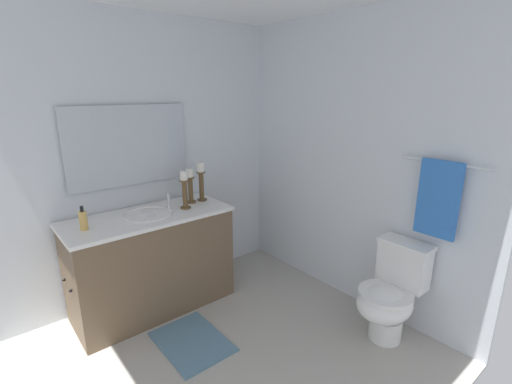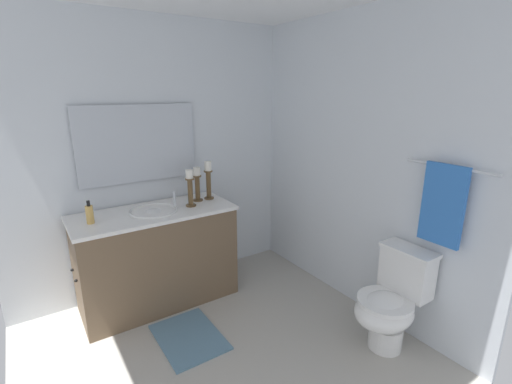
% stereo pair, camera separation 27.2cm
% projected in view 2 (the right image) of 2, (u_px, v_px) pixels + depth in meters
% --- Properties ---
extents(floor, '(2.46, 2.64, 0.02)m').
position_uv_depth(floor, '(224.00, 353.00, 2.61)').
color(floor, '#B2ADA3').
rests_on(floor, ground).
extents(wall_back, '(2.46, 0.04, 2.45)m').
position_uv_depth(wall_back, '(359.00, 166.00, 2.98)').
color(wall_back, silver).
rests_on(wall_back, ground).
extents(wall_left, '(0.04, 2.64, 2.45)m').
position_uv_depth(wall_left, '(155.00, 159.00, 3.25)').
color(wall_left, silver).
rests_on(wall_left, ground).
extents(vanity_cabinet, '(0.58, 1.33, 0.85)m').
position_uv_depth(vanity_cabinet, '(158.00, 257.00, 3.13)').
color(vanity_cabinet, brown).
rests_on(vanity_cabinet, ground).
extents(sink_basin, '(0.40, 0.40, 0.24)m').
position_uv_depth(sink_basin, '(154.00, 215.00, 3.03)').
color(sink_basin, white).
rests_on(sink_basin, vanity_cabinet).
extents(mirror, '(0.02, 1.02, 0.66)m').
position_uv_depth(mirror, '(138.00, 144.00, 3.09)').
color(mirror, silver).
extents(candle_holder_tall, '(0.09, 0.09, 0.35)m').
position_uv_depth(candle_holder_tall, '(208.00, 179.00, 3.31)').
color(candle_holder_tall, brown).
rests_on(candle_holder_tall, vanity_cabinet).
extents(candle_holder_short, '(0.09, 0.09, 0.31)m').
position_uv_depth(candle_holder_short, '(197.00, 183.00, 3.25)').
color(candle_holder_short, brown).
rests_on(candle_holder_short, vanity_cabinet).
extents(candle_holder_mid, '(0.09, 0.09, 0.32)m').
position_uv_depth(candle_holder_mid, '(190.00, 187.00, 3.10)').
color(candle_holder_mid, brown).
rests_on(candle_holder_mid, vanity_cabinet).
extents(soap_bottle, '(0.06, 0.06, 0.18)m').
position_uv_depth(soap_bottle, '(90.00, 214.00, 2.72)').
color(soap_bottle, '#E5B259').
rests_on(soap_bottle, vanity_cabinet).
extents(toilet, '(0.39, 0.54, 0.75)m').
position_uv_depth(toilet, '(391.00, 302.00, 2.57)').
color(toilet, white).
rests_on(toilet, ground).
extents(towel_bar, '(0.60, 0.02, 0.02)m').
position_uv_depth(towel_bar, '(450.00, 167.00, 2.29)').
color(towel_bar, silver).
extents(towel_near_vanity, '(0.28, 0.03, 0.54)m').
position_uv_depth(towel_near_vanity, '(443.00, 205.00, 2.35)').
color(towel_near_vanity, blue).
rests_on(towel_near_vanity, towel_bar).
extents(bath_mat, '(0.60, 0.44, 0.02)m').
position_uv_depth(bath_mat, '(189.00, 337.00, 2.75)').
color(bath_mat, slate).
rests_on(bath_mat, ground).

